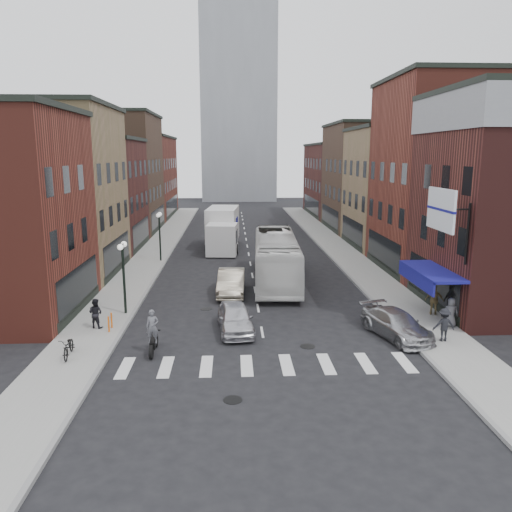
{
  "coord_description": "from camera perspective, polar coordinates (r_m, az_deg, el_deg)",
  "views": [
    {
      "loc": [
        -1.46,
        -22.76,
        8.78
      ],
      "look_at": [
        -0.06,
        6.09,
        2.88
      ],
      "focal_mm": 35.0,
      "sensor_mm": 36.0,
      "label": 1
    }
  ],
  "objects": [
    {
      "name": "bike_rack",
      "position": [
        26.16,
        -16.33,
        -7.27
      ],
      "size": [
        0.08,
        0.68,
        0.8
      ],
      "color": "#D8590C",
      "rests_on": "sidewalk_left"
    },
    {
      "name": "ped_right_b",
      "position": [
        28.98,
        19.71,
        -4.77
      ],
      "size": [
        1.08,
        0.81,
        1.65
      ],
      "primitive_type": "imported",
      "rotation": [
        0.0,
        0.0,
        2.76
      ],
      "color": "olive",
      "rests_on": "sidewalk_right"
    },
    {
      "name": "motorcycle_rider",
      "position": [
        22.98,
        -11.71,
        -8.62
      ],
      "size": [
        0.57,
        2.0,
        2.04
      ],
      "rotation": [
        0.0,
        0.0,
        0.04
      ],
      "color": "black",
      "rests_on": "ground"
    },
    {
      "name": "bldg_left_mid_a",
      "position": [
        39.26,
        -23.1,
        6.8
      ],
      "size": [
        10.3,
        10.2,
        12.3
      ],
      "color": "#987F54",
      "rests_on": "ground"
    },
    {
      "name": "ground",
      "position": [
        24.44,
        0.85,
        -9.51
      ],
      "size": [
        160.0,
        160.0,
        0.0
      ],
      "primitive_type": "plane",
      "color": "black",
      "rests_on": "ground"
    },
    {
      "name": "streetlamp_near",
      "position": [
        28.03,
        -14.94,
        -0.93
      ],
      "size": [
        0.32,
        1.22,
        4.11
      ],
      "color": "black",
      "rests_on": "ground"
    },
    {
      "name": "curb_right",
      "position": [
        46.39,
        7.79,
        0.54
      ],
      "size": [
        0.2,
        74.0,
        0.16
      ],
      "primitive_type": "cube",
      "color": "gray",
      "rests_on": "ground"
    },
    {
      "name": "awning_blue",
      "position": [
        28.0,
        19.09,
        -1.79
      ],
      "size": [
        1.8,
        5.0,
        0.78
      ],
      "color": "navy",
      "rests_on": "ground"
    },
    {
      "name": "billboard_sign",
      "position": [
        25.47,
        20.55,
        4.85
      ],
      "size": [
        1.52,
        3.0,
        3.7
      ],
      "color": "black",
      "rests_on": "ground"
    },
    {
      "name": "curb_car",
      "position": [
        25.44,
        15.76,
        -7.53
      ],
      "size": [
        3.06,
        4.83,
        1.3
      ],
      "primitive_type": "imported",
      "rotation": [
        0.0,
        0.0,
        0.3
      ],
      "color": "#AAABAF",
      "rests_on": "ground"
    },
    {
      "name": "sidewalk_left",
      "position": [
        46.14,
        -11.5,
        0.44
      ],
      "size": [
        3.0,
        74.0,
        0.15
      ],
      "primitive_type": "cube",
      "color": "gray",
      "rests_on": "ground"
    },
    {
      "name": "bldg_right_mid_b",
      "position": [
        49.67,
        16.73,
        7.46
      ],
      "size": [
        10.3,
        10.2,
        11.3
      ],
      "color": "#987F54",
      "rests_on": "ground"
    },
    {
      "name": "crosswalk_stripes",
      "position": [
        21.67,
        1.36,
        -12.36
      ],
      "size": [
        12.0,
        2.2,
        0.01
      ],
      "primitive_type": "cube",
      "color": "silver",
      "rests_on": "ground"
    },
    {
      "name": "ped_left_solo",
      "position": [
        26.59,
        -17.87,
        -6.24
      ],
      "size": [
        0.84,
        0.64,
        1.52
      ],
      "primitive_type": "imported",
      "rotation": [
        0.0,
        0.0,
        2.81
      ],
      "color": "black",
      "rests_on": "sidewalk_left"
    },
    {
      "name": "parked_bicycle",
      "position": [
        23.42,
        -20.62,
        -9.66
      ],
      "size": [
        0.78,
        1.77,
        0.9
      ],
      "primitive_type": "imported",
      "rotation": [
        0.0,
        0.0,
        0.1
      ],
      "color": "black",
      "rests_on": "sidewalk_left"
    },
    {
      "name": "bldg_left_far_a",
      "position": [
        59.36,
        -16.16,
        9.05
      ],
      "size": [
        10.3,
        12.2,
        13.3
      ],
      "color": "#4F3727",
      "rests_on": "ground"
    },
    {
      "name": "bldg_left_mid_b",
      "position": [
        48.81,
        -18.99,
        6.67
      ],
      "size": [
        10.3,
        10.2,
        10.3
      ],
      "color": "#421A17",
      "rests_on": "ground"
    },
    {
      "name": "box_truck",
      "position": [
        46.7,
        -3.84,
        3.04
      ],
      "size": [
        3.19,
        8.96,
        3.81
      ],
      "rotation": [
        0.0,
        0.0,
        -0.09
      ],
      "color": "silver",
      "rests_on": "ground"
    },
    {
      "name": "bldg_right_far_b",
      "position": [
        73.71,
        10.24,
        8.55
      ],
      "size": [
        10.3,
        16.2,
        10.3
      ],
      "color": "#421A17",
      "rests_on": "ground"
    },
    {
      "name": "bldg_right_far_a",
      "position": [
        60.11,
        13.27,
        8.74
      ],
      "size": [
        10.3,
        12.2,
        12.3
      ],
      "color": "#4F3727",
      "rests_on": "ground"
    },
    {
      "name": "distant_tower",
      "position": [
        102.06,
        -2.05,
        20.69
      ],
      "size": [
        14.0,
        14.0,
        50.0
      ],
      "primitive_type": "cube",
      "color": "#9399A0",
      "rests_on": "ground"
    },
    {
      "name": "sedan_left_near",
      "position": [
        25.27,
        -2.39,
        -7.1
      ],
      "size": [
        2.04,
        4.25,
        1.4
      ],
      "primitive_type": "imported",
      "rotation": [
        0.0,
        0.0,
        0.09
      ],
      "color": "silver",
      "rests_on": "ground"
    },
    {
      "name": "sedan_left_far",
      "position": [
        31.84,
        -2.85,
        -3.01
      ],
      "size": [
        1.83,
        4.81,
        1.56
      ],
      "primitive_type": "imported",
      "rotation": [
        0.0,
        0.0,
        -0.04
      ],
      "color": "#AFA48E",
      "rests_on": "ground"
    },
    {
      "name": "transit_bus",
      "position": [
        34.72,
        2.31,
        -0.23
      ],
      "size": [
        3.47,
        12.31,
        3.39
      ],
      "primitive_type": "imported",
      "rotation": [
        0.0,
        0.0,
        -0.05
      ],
      "color": "silver",
      "rests_on": "ground"
    },
    {
      "name": "bldg_left_far_b",
      "position": [
        73.09,
        -13.6,
        8.78
      ],
      "size": [
        10.3,
        16.2,
        11.3
      ],
      "color": "maroon",
      "rests_on": "ground"
    },
    {
      "name": "curb_left",
      "position": [
        45.95,
        -9.65,
        0.37
      ],
      "size": [
        0.2,
        74.0,
        0.16
      ],
      "primitive_type": "cube",
      "color": "gray",
      "rests_on": "ground"
    },
    {
      "name": "bldg_right_mid_a",
      "position": [
        40.31,
        21.57,
        8.44
      ],
      "size": [
        10.3,
        10.2,
        14.3
      ],
      "color": "maroon",
      "rests_on": "ground"
    },
    {
      "name": "ped_right_c",
      "position": [
        27.32,
        21.37,
        -6.02
      ],
      "size": [
        0.82,
        0.61,
        1.52
      ],
      "primitive_type": "imported",
      "rotation": [
        0.0,
        0.0,
        2.95
      ],
      "color": "#4E5055",
      "rests_on": "sidewalk_right"
    },
    {
      "name": "ped_right_a",
      "position": [
        25.19,
        20.69,
        -7.36
      ],
      "size": [
        1.03,
        0.53,
        1.58
      ],
      "primitive_type": "imported",
      "rotation": [
        0.0,
        0.0,
        3.12
      ],
      "color": "black",
      "rests_on": "sidewalk_right"
    },
    {
      "name": "streetlamp_far",
      "position": [
        41.6,
        -10.97,
        3.23
      ],
      "size": [
        0.32,
        1.22,
        4.11
      ],
      "color": "black",
      "rests_on": "ground"
    },
    {
      "name": "sidewalk_right",
      "position": [
        46.67,
        9.6,
        0.64
      ],
      "size": [
        3.0,
        74.0,
        0.15
      ],
      "primitive_type": "cube",
      "color": "gray",
      "rests_on": "ground"
    }
  ]
}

